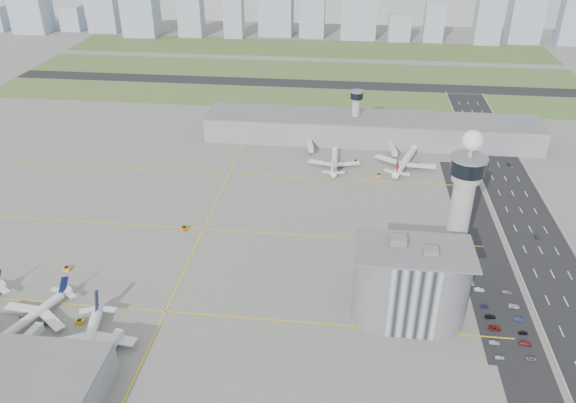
# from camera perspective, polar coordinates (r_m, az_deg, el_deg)

# --- Properties ---
(ground) EXTENTS (1000.00, 1000.00, 0.00)m
(ground) POSITION_cam_1_polar(r_m,az_deg,el_deg) (239.40, -0.97, -7.22)
(ground) COLOR gray
(grass_strip_0) EXTENTS (480.00, 50.00, 0.08)m
(grass_strip_0) POSITION_cam_1_polar(r_m,az_deg,el_deg) (441.77, 0.26, 10.49)
(grass_strip_0) COLOR #536C33
(grass_strip_0) RESTS_ON ground
(grass_strip_1) EXTENTS (480.00, 60.00, 0.08)m
(grass_strip_1) POSITION_cam_1_polar(r_m,az_deg,el_deg) (512.97, 1.21, 13.17)
(grass_strip_1) COLOR #556B33
(grass_strip_1) RESTS_ON ground
(grass_strip_2) EXTENTS (480.00, 70.00, 0.08)m
(grass_strip_2) POSITION_cam_1_polar(r_m,az_deg,el_deg) (589.95, 1.99, 15.31)
(grass_strip_2) COLOR #556E34
(grass_strip_2) RESTS_ON ground
(runway) EXTENTS (480.00, 22.00, 0.10)m
(runway) POSITION_cam_1_polar(r_m,az_deg,el_deg) (476.74, 0.76, 11.91)
(runway) COLOR black
(runway) RESTS_ON ground
(highway) EXTENTS (28.00, 500.00, 0.10)m
(highway) POSITION_cam_1_polar(r_m,az_deg,el_deg) (254.01, 26.01, -8.26)
(highway) COLOR black
(highway) RESTS_ON ground
(barrier_left) EXTENTS (0.60, 500.00, 1.20)m
(barrier_left) POSITION_cam_1_polar(r_m,az_deg,el_deg) (249.14, 22.99, -8.13)
(barrier_left) COLOR #9E9E99
(barrier_left) RESTS_ON ground
(landside_road) EXTENTS (18.00, 260.00, 0.08)m
(landside_road) POSITION_cam_1_polar(r_m,az_deg,el_deg) (238.73, 20.97, -9.64)
(landside_road) COLOR black
(landside_road) RESTS_ON ground
(parking_lot) EXTENTS (20.00, 44.00, 0.10)m
(parking_lot) POSITION_cam_1_polar(r_m,az_deg,el_deg) (229.23, 21.10, -11.50)
(parking_lot) COLOR black
(parking_lot) RESTS_ON ground
(taxiway_line_h_0) EXTENTS (260.00, 0.60, 0.01)m
(taxiway_line_h_0) POSITION_cam_1_polar(r_m,az_deg,el_deg) (224.63, -12.36, -10.89)
(taxiway_line_h_0) COLOR yellow
(taxiway_line_h_0) RESTS_ON ground
(taxiway_line_h_1) EXTENTS (260.00, 0.60, 0.01)m
(taxiway_line_h_1) POSITION_cam_1_polar(r_m,az_deg,el_deg) (270.81, -8.57, -2.81)
(taxiway_line_h_1) COLOR yellow
(taxiway_line_h_1) RESTS_ON ground
(taxiway_line_h_2) EXTENTS (260.00, 0.60, 0.01)m
(taxiway_line_h_2) POSITION_cam_1_polar(r_m,az_deg,el_deg) (321.58, -5.97, 2.83)
(taxiway_line_h_2) COLOR yellow
(taxiway_line_h_2) RESTS_ON ground
(taxiway_line_v) EXTENTS (0.60, 260.00, 0.01)m
(taxiway_line_v) POSITION_cam_1_polar(r_m,az_deg,el_deg) (270.81, -8.57, -2.81)
(taxiway_line_v) COLOR yellow
(taxiway_line_v) RESTS_ON ground
(control_tower) EXTENTS (14.00, 14.00, 64.50)m
(control_tower) POSITION_cam_1_polar(r_m,az_deg,el_deg) (230.43, 17.27, 0.08)
(control_tower) COLOR #ADAAA5
(control_tower) RESTS_ON ground
(secondary_tower) EXTENTS (8.60, 8.60, 31.90)m
(secondary_tower) POSITION_cam_1_polar(r_m,az_deg,el_deg) (362.41, 6.90, 9.13)
(secondary_tower) COLOR #ADAAA5
(secondary_tower) RESTS_ON ground
(admin_building) EXTENTS (42.00, 24.00, 33.50)m
(admin_building) POSITION_cam_1_polar(r_m,az_deg,el_deg) (212.78, 12.37, -8.20)
(admin_building) COLOR #B2B2B7
(admin_building) RESTS_ON ground
(terminal_pier) EXTENTS (210.00, 32.00, 15.80)m
(terminal_pier) POSITION_cam_1_polar(r_m,az_deg,el_deg) (364.66, 8.38, 7.32)
(terminal_pier) COLOR gray
(terminal_pier) RESTS_ON ground
(airplane_near_b) EXTENTS (40.18, 43.20, 9.78)m
(airplane_near_b) POSITION_cam_1_polar(r_m,az_deg,el_deg) (232.82, -24.51, -10.07)
(airplane_near_b) COLOR white
(airplane_near_b) RESTS_ON ground
(airplane_near_c) EXTENTS (40.96, 45.71, 11.20)m
(airplane_near_c) POSITION_cam_1_polar(r_m,az_deg,el_deg) (212.96, -19.80, -12.83)
(airplane_near_c) COLOR white
(airplane_near_c) RESTS_ON ground
(airplane_far_a) EXTENTS (31.19, 36.54, 10.12)m
(airplane_far_a) POSITION_cam_1_polar(r_m,az_deg,el_deg) (328.10, 4.75, 4.43)
(airplane_far_a) COLOR white
(airplane_far_a) RESTS_ON ground
(airplane_far_b) EXTENTS (48.82, 52.86, 12.12)m
(airplane_far_b) POSITION_cam_1_polar(r_m,az_deg,el_deg) (333.55, 11.90, 4.50)
(airplane_far_b) COLOR white
(airplane_far_b) RESTS_ON ground
(jet_bridge_near_1) EXTENTS (5.39, 14.31, 5.70)m
(jet_bridge_near_1) POSITION_cam_1_polar(r_m,az_deg,el_deg) (219.52, -26.01, -13.86)
(jet_bridge_near_1) COLOR silver
(jet_bridge_near_1) RESTS_ON ground
(jet_bridge_near_2) EXTENTS (5.39, 14.31, 5.70)m
(jet_bridge_near_2) POSITION_cam_1_polar(r_m,az_deg,el_deg) (206.27, -18.66, -15.26)
(jet_bridge_near_2) COLOR silver
(jet_bridge_near_2) RESTS_ON ground
(jet_bridge_far_0) EXTENTS (5.39, 14.31, 5.70)m
(jet_bridge_far_0) POSITION_cam_1_polar(r_m,az_deg,el_deg) (352.37, 2.15, 5.93)
(jet_bridge_far_0) COLOR silver
(jet_bridge_far_0) RESTS_ON ground
(jet_bridge_far_1) EXTENTS (5.39, 14.31, 5.70)m
(jet_bridge_far_1) POSITION_cam_1_polar(r_m,az_deg,el_deg) (352.50, 10.31, 5.47)
(jet_bridge_far_1) COLOR silver
(jet_bridge_far_1) RESTS_ON ground
(tug_1) EXTENTS (3.18, 2.19, 1.84)m
(tug_1) POSITION_cam_1_polar(r_m,az_deg,el_deg) (258.00, -21.58, -6.34)
(tug_1) COLOR orange
(tug_1) RESTS_ON ground
(tug_2) EXTENTS (3.42, 2.63, 1.81)m
(tug_2) POSITION_cam_1_polar(r_m,az_deg,el_deg) (227.88, -20.43, -11.34)
(tug_2) COLOR gold
(tug_2) RESTS_ON ground
(tug_3) EXTENTS (3.75, 4.11, 1.97)m
(tug_3) POSITION_cam_1_polar(r_m,az_deg,el_deg) (271.34, -10.51, -2.68)
(tug_3) COLOR #CF7D02
(tug_3) RESTS_ON ground
(tug_4) EXTENTS (3.77, 2.84, 2.02)m
(tug_4) POSITION_cam_1_polar(r_m,az_deg,el_deg) (334.40, 6.87, 4.05)
(tug_4) COLOR yellow
(tug_4) RESTS_ON ground
(tug_5) EXTENTS (3.51, 2.64, 1.88)m
(tug_5) POSITION_cam_1_polar(r_m,az_deg,el_deg) (320.17, 9.20, 2.66)
(tug_5) COLOR orange
(tug_5) RESTS_ON ground
(car_lot_0) EXTENTS (3.25, 1.38, 1.09)m
(car_lot_0) POSITION_cam_1_polar(r_m,az_deg,el_deg) (214.16, 20.71, -14.58)
(car_lot_0) COLOR silver
(car_lot_0) RESTS_ON ground
(car_lot_1) EXTENTS (3.72, 1.30, 1.22)m
(car_lot_1) POSITION_cam_1_polar(r_m,az_deg,el_deg) (219.09, 20.24, -13.29)
(car_lot_1) COLOR gray
(car_lot_1) RESTS_ON ground
(car_lot_2) EXTENTS (4.69, 2.28, 1.29)m
(car_lot_2) POSITION_cam_1_polar(r_m,az_deg,el_deg) (225.08, 20.26, -11.97)
(car_lot_2) COLOR maroon
(car_lot_2) RESTS_ON ground
(car_lot_3) EXTENTS (4.35, 2.28, 1.20)m
(car_lot_3) POSITION_cam_1_polar(r_m,az_deg,el_deg) (229.71, 19.87, -10.95)
(car_lot_3) COLOR black
(car_lot_3) RESTS_ON ground
(car_lot_4) EXTENTS (3.39, 1.82, 1.10)m
(car_lot_4) POSITION_cam_1_polar(r_m,az_deg,el_deg) (234.07, 19.35, -10.01)
(car_lot_4) COLOR navy
(car_lot_4) RESTS_ON ground
(car_lot_5) EXTENTS (4.03, 1.60, 1.31)m
(car_lot_5) POSITION_cam_1_polar(r_m,az_deg,el_deg) (241.86, 18.86, -8.46)
(car_lot_5) COLOR silver
(car_lot_5) RESTS_ON ground
(car_lot_6) EXTENTS (4.07, 2.12, 1.09)m
(car_lot_6) POSITION_cam_1_polar(r_m,az_deg,el_deg) (217.59, 23.52, -14.45)
(car_lot_6) COLOR gray
(car_lot_6) RESTS_ON ground
(car_lot_7) EXTENTS (4.54, 2.41, 1.25)m
(car_lot_7) POSITION_cam_1_polar(r_m,az_deg,el_deg) (222.65, 22.97, -13.14)
(car_lot_7) COLOR maroon
(car_lot_7) RESTS_ON ground
(car_lot_8) EXTENTS (3.46, 1.70, 1.13)m
(car_lot_8) POSITION_cam_1_polar(r_m,az_deg,el_deg) (226.89, 22.78, -12.20)
(car_lot_8) COLOR black
(car_lot_8) RESTS_ON ground
(car_lot_9) EXTENTS (3.71, 1.48, 1.20)m
(car_lot_9) POSITION_cam_1_polar(r_m,az_deg,el_deg) (232.46, 22.39, -10.97)
(car_lot_9) COLOR navy
(car_lot_9) RESTS_ON ground
(car_lot_10) EXTENTS (4.40, 2.55, 1.15)m
(car_lot_10) POSITION_cam_1_polar(r_m,az_deg,el_deg) (238.06, 22.00, -9.83)
(car_lot_10) COLOR silver
(car_lot_10) RESTS_ON ground
(car_lot_11) EXTENTS (3.96, 1.61, 1.15)m
(car_lot_11) POSITION_cam_1_polar(r_m,az_deg,el_deg) (244.53, 21.35, -8.54)
(car_lot_11) COLOR gray
(car_lot_11) RESTS_ON ground
(car_hw_1) EXTENTS (1.76, 3.72, 1.18)m
(car_hw_1) POSITION_cam_1_polar(r_m,az_deg,el_deg) (285.95, 23.96, -3.26)
(car_hw_1) COLOR black
(car_hw_1) RESTS_ON ground
(car_hw_2) EXTENTS (2.43, 4.28, 1.13)m
(car_hw_2) POSITION_cam_1_polar(r_m,az_deg,el_deg) (354.13, 21.56, 3.52)
(car_hw_2) COLOR navy
(car_hw_2) RESTS_ON ground
(car_hw_4) EXTENTS (1.46, 3.34, 1.12)m
(car_hw_4) POSITION_cam_1_polar(r_m,az_deg,el_deg) (405.58, 18.00, 7.36)
(car_hw_4) COLOR #96A3AA
(car_hw_4) RESTS_ON ground
(skyline_bldg_1) EXTENTS (37.63, 30.10, 65.60)m
(skyline_bldg_1) POSITION_cam_1_polar(r_m,az_deg,el_deg) (713.91, -24.82, 17.96)
(skyline_bldg_1) COLOR #9EADC1
(skyline_bldg_1) RESTS_ON ground
(skyline_bldg_2) EXTENTS (22.81, 18.25, 26.79)m
(skyline_bldg_2) POSITION_cam_1_polar(r_m,az_deg,el_deg) (709.06, -21.08, 16.98)
(skyline_bldg_2) COLOR #9EADC1
(skyline_bldg_2) RESTS_ON ground
(skyline_bldg_3) EXTENTS (32.30, 25.84, 36.93)m
(skyline_bldg_3) POSITION_cam_1_polar(r_m,az_deg,el_deg) (692.75, -18.12, 17.63)
(skyline_bldg_3) COLOR #9EADC1
(skyline_bldg_3) RESTS_ON ground
(skyline_bldg_4) EXTENTS (35.81, 28.65, 60.36)m
(skyline_bldg_4) POSITION_cam_1_polar(r_m,az_deg,el_deg) (657.88, -14.81, 18.57)
(skyline_bldg_4) COLOR #9EADC1
(skyline_bldg_4) RESTS_ON ground
(skyline_bldg_5) EXTENTS (25.49, 20.39, 66.89)m
(skyline_bldg_5) POSITION_cam_1_polar(r_m,az_deg,el_deg) (644.52, -9.92, 19.15)
(skyline_bldg_5) COLOR #9EADC1
(skyline_bldg_5) RESTS_ON ground
(skyline_bldg_6) EXTENTS (20.04, 16.03, 45.20)m
(skyline_bldg_6) POSITION_cam_1_polar(r_m,az_deg,el_deg) (633.46, -5.53, 18.26)
(skyline_bldg_6) COLOR #9EADC1
(skyline_bldg_6) RESTS_ON ground
(skyline_bldg_7) EXTENTS (35.76, 28.61, 61.22)m
(skyline_bldg_7) POSITION_cam_1_polar(r_m,az_deg,el_deg) (643.14, -1.22, 19.27)
(skyline_bldg_7) COLOR #9EADC1
(skyline_bldg_7) RESTS_ON ground
(skyline_bldg_9) EXTENTS (36.96, 29.57, 62.11)m
(skyline_bldg_9) POSITION_cam_1_polar(r_m,az_deg,el_deg) (632.86, 7.27, 18.94)
(skyline_bldg_9) COLOR #9EADC1
(skyline_bldg_9) RESTS_ON ground
(skyline_bldg_10) EXTENTS (23.01, 18.41, 27.75)m
(skyline_bldg_10) POSITION_cam_1_polar(r_m,az_deg,el_deg) (629.41, 11.25, 16.98)
(skyline_bldg_10) COLOR #9EADC1
(skyline_bldg_10) RESTS_ON ground
(skyline_bldg_11) EXTENTS (20.22, 16.18, 38.97)m
(skyline_bldg_11) POSITION_cam_1_polar(r_m,az_deg,el_deg) (631.55, 14.61, 17.18)
(skyline_bldg_11) COLOR #9EADC1
(skyline_bldg_11) RESTS_ON ground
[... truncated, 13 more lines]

